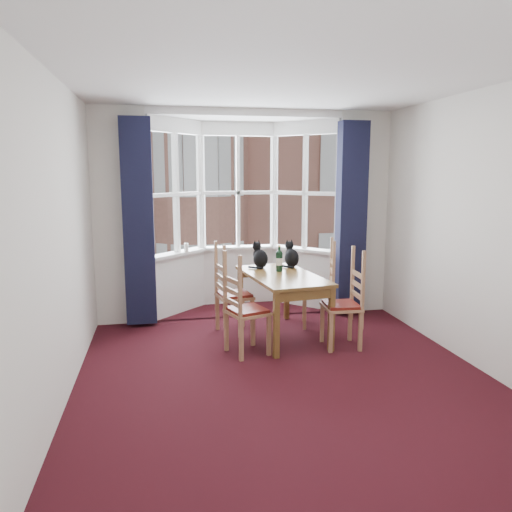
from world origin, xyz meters
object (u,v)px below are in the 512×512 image
object	(u,v)px
chair_left_near	(240,313)
wine_bottle	(279,260)
dining_table	(282,282)
candle_tall	(186,248)
chair_left_far	(227,296)
chair_right_near	(349,306)
cat_left	(260,257)
chair_right_far	(325,290)
cat_right	(291,256)

from	to	relation	value
chair_left_near	wine_bottle	world-z (taller)	wine_bottle
dining_table	candle_tall	bearing A→B (deg)	129.82
chair_left_far	wine_bottle	xyz separation A→B (m)	(0.64, -0.03, 0.44)
chair_left_near	chair_right_near	size ratio (longest dim) A/B	1.00
cat_left	wine_bottle	xyz separation A→B (m)	(0.19, -0.27, 0.01)
chair_right_near	chair_right_far	world-z (taller)	same
wine_bottle	cat_right	bearing A→B (deg)	49.29
dining_table	chair_right_near	distance (m)	0.85
chair_right_far	candle_tall	world-z (taller)	candle_tall
chair_left_near	chair_right_far	bearing A→B (deg)	33.48
chair_right_near	wine_bottle	world-z (taller)	wine_bottle
dining_table	chair_right_far	distance (m)	0.74
chair_left_far	cat_right	size ratio (longest dim) A/B	2.60
cat_right	chair_left_far	bearing A→B (deg)	-165.08
chair_right_near	dining_table	bearing A→B (deg)	143.60
chair_left_near	chair_left_far	size ratio (longest dim) A/B	1.00
chair_right_far	cat_right	xyz separation A→B (m)	(-0.41, 0.15, 0.43)
dining_table	cat_left	distance (m)	0.55
candle_tall	cat_left	bearing A→B (deg)	-42.50
chair_left_near	cat_right	distance (m)	1.36
chair_left_near	wine_bottle	xyz separation A→B (m)	(0.61, 0.71, 0.44)
cat_right	candle_tall	world-z (taller)	cat_right
cat_right	chair_left_near	bearing A→B (deg)	-130.48
dining_table	chair_right_far	bearing A→B (deg)	25.46
dining_table	wine_bottle	bearing A→B (deg)	88.14
chair_left_near	candle_tall	world-z (taller)	candle_tall
wine_bottle	candle_tall	bearing A→B (deg)	134.71
chair_right_near	candle_tall	xyz separation A→B (m)	(-1.74, 1.78, 0.46)
chair_right_far	cat_right	bearing A→B (deg)	159.67
chair_right_far	cat_left	bearing A→B (deg)	169.05
chair_left_far	cat_left	bearing A→B (deg)	27.51
cat_left	candle_tall	distance (m)	1.21
dining_table	chair_left_far	size ratio (longest dim) A/B	1.63
wine_bottle	chair_right_near	bearing A→B (deg)	-46.20
chair_left_near	cat_right	size ratio (longest dim) A/B	2.60
cat_left	wine_bottle	bearing A→B (deg)	-55.62
dining_table	chair_left_near	xyz separation A→B (m)	(-0.60, -0.52, -0.20)
chair_right_far	cat_right	world-z (taller)	cat_right
dining_table	chair_right_far	xyz separation A→B (m)	(0.65, 0.31, -0.20)
chair_right_far	wine_bottle	distance (m)	0.78
dining_table	chair_left_near	distance (m)	0.82
chair_left_near	chair_left_far	bearing A→B (deg)	92.87
chair_right_far	wine_bottle	xyz separation A→B (m)	(-0.64, -0.11, 0.44)
chair_right_far	candle_tall	size ratio (longest dim) A/B	7.31
wine_bottle	chair_left_far	bearing A→B (deg)	177.16
chair_left_far	wine_bottle	distance (m)	0.78
chair_right_near	chair_right_far	bearing A→B (deg)	91.34
chair_right_near	cat_right	size ratio (longest dim) A/B	2.60
dining_table	cat_left	size ratio (longest dim) A/B	4.20
chair_right_far	candle_tall	xyz separation A→B (m)	(-1.72, 0.98, 0.46)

